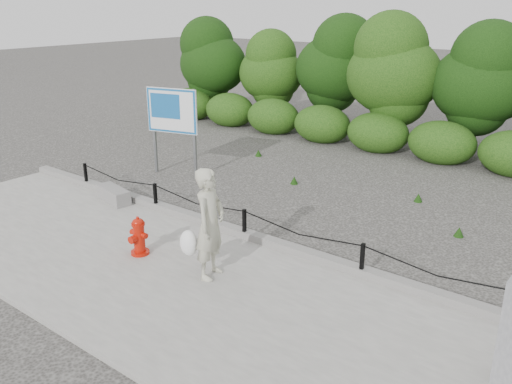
{
  "coord_description": "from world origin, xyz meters",
  "views": [
    {
      "loc": [
        6.04,
        -7.43,
        4.44
      ],
      "look_at": [
        0.13,
        0.2,
        1.0
      ],
      "focal_mm": 38.0,
      "sensor_mm": 36.0,
      "label": 1
    }
  ],
  "objects_px": {
    "concrete_block": "(114,195)",
    "advertising_sign": "(172,115)",
    "pedestrian": "(209,225)",
    "fire_hydrant": "(139,236)"
  },
  "relations": [
    {
      "from": "concrete_block",
      "to": "advertising_sign",
      "type": "xyz_separation_m",
      "value": [
        -0.52,
        2.43,
        1.39
      ]
    },
    {
      "from": "pedestrian",
      "to": "advertising_sign",
      "type": "relative_size",
      "value": 0.81
    },
    {
      "from": "advertising_sign",
      "to": "fire_hydrant",
      "type": "bearing_deg",
      "value": -66.4
    },
    {
      "from": "fire_hydrant",
      "to": "advertising_sign",
      "type": "xyz_separation_m",
      "value": [
        -3.08,
        3.87,
        1.21
      ]
    },
    {
      "from": "fire_hydrant",
      "to": "concrete_block",
      "type": "distance_m",
      "value": 2.95
    },
    {
      "from": "fire_hydrant",
      "to": "concrete_block",
      "type": "height_order",
      "value": "fire_hydrant"
    },
    {
      "from": "pedestrian",
      "to": "fire_hydrant",
      "type": "bearing_deg",
      "value": 81.12
    },
    {
      "from": "fire_hydrant",
      "to": "pedestrian",
      "type": "height_order",
      "value": "pedestrian"
    },
    {
      "from": "concrete_block",
      "to": "advertising_sign",
      "type": "distance_m",
      "value": 2.84
    },
    {
      "from": "fire_hydrant",
      "to": "pedestrian",
      "type": "bearing_deg",
      "value": 3.86
    }
  ]
}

